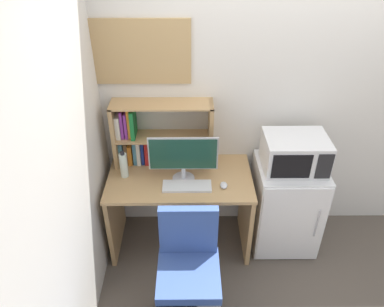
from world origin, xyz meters
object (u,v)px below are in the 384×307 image
at_px(mini_fridge, 285,205).
at_px(wall_corkboard, 138,52).
at_px(keyboard, 187,186).
at_px(desk_chair, 189,274).
at_px(microwave, 295,153).
at_px(monitor, 183,156).
at_px(water_bottle, 124,165).
at_px(computer_mouse, 224,185).
at_px(hutch_bookshelf, 148,134).

xyz_separation_m(mini_fridge, wall_corkboard, (-1.23, 0.28, 1.28)).
xyz_separation_m(keyboard, desk_chair, (0.01, -0.55, -0.37)).
height_order(desk_chair, wall_corkboard, wall_corkboard).
distance_m(keyboard, microwave, 0.90).
height_order(monitor, keyboard, monitor).
height_order(water_bottle, wall_corkboard, wall_corkboard).
height_order(computer_mouse, desk_chair, desk_chair).
bearing_deg(monitor, mini_fridge, 4.05).
bearing_deg(keyboard, water_bottle, 163.52).
bearing_deg(microwave, hutch_bookshelf, 170.93).
height_order(mini_fridge, wall_corkboard, wall_corkboard).
xyz_separation_m(water_bottle, wall_corkboard, (0.15, 0.30, 0.83)).
height_order(computer_mouse, wall_corkboard, wall_corkboard).
relative_size(mini_fridge, wall_corkboard, 1.04).
bearing_deg(microwave, wall_corkboard, 167.06).
bearing_deg(desk_chair, microwave, 40.06).
bearing_deg(monitor, computer_mouse, -17.51).
xyz_separation_m(keyboard, water_bottle, (-0.51, 0.15, 0.10)).
relative_size(keyboard, mini_fridge, 0.47).
bearing_deg(desk_chair, monitor, 93.47).
bearing_deg(desk_chair, wall_corkboard, 110.40).
height_order(keyboard, mini_fridge, mini_fridge).
distance_m(hutch_bookshelf, water_bottle, 0.33).
xyz_separation_m(desk_chair, wall_corkboard, (-0.37, 1.00, 1.30)).
bearing_deg(water_bottle, keyboard, -16.48).
bearing_deg(mini_fridge, desk_chair, -140.05).
distance_m(monitor, computer_mouse, 0.40).
height_order(hutch_bookshelf, keyboard, hutch_bookshelf).
distance_m(keyboard, wall_corkboard, 1.09).
bearing_deg(monitor, desk_chair, -86.53).
height_order(keyboard, desk_chair, desk_chair).
bearing_deg(water_bottle, wall_corkboard, 63.18).
bearing_deg(computer_mouse, desk_chair, -116.98).
distance_m(keyboard, water_bottle, 0.54).
bearing_deg(keyboard, monitor, 105.46).
relative_size(hutch_bookshelf, water_bottle, 3.48).
bearing_deg(desk_chair, water_bottle, 126.80).
bearing_deg(hutch_bookshelf, monitor, -40.81).
relative_size(hutch_bookshelf, microwave, 1.65).
bearing_deg(wall_corkboard, keyboard, -51.37).
xyz_separation_m(keyboard, wall_corkboard, (-0.36, 0.45, 0.93)).
bearing_deg(computer_mouse, water_bottle, 169.50).
relative_size(hutch_bookshelf, wall_corkboard, 1.03).
height_order(computer_mouse, mini_fridge, mini_fridge).
height_order(hutch_bookshelf, mini_fridge, hutch_bookshelf).
bearing_deg(mini_fridge, computer_mouse, -164.02).
distance_m(computer_mouse, wall_corkboard, 1.22).
xyz_separation_m(hutch_bookshelf, mini_fridge, (1.19, -0.19, -0.62)).
xyz_separation_m(hutch_bookshelf, monitor, (0.30, -0.26, -0.06)).
distance_m(water_bottle, mini_fridge, 1.45).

